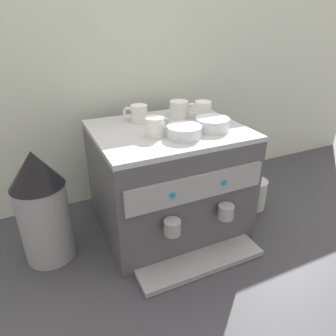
{
  "coord_description": "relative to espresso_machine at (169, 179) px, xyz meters",
  "views": [
    {
      "loc": [
        -0.45,
        -0.98,
        0.8
      ],
      "look_at": [
        0.0,
        0.0,
        0.26
      ],
      "focal_mm": 32.77,
      "sensor_mm": 36.0,
      "label": 1
    }
  ],
  "objects": [
    {
      "name": "tiled_backsplash_wall",
      "position": [
        0.0,
        0.34,
        0.28
      ],
      "size": [
        2.8,
        0.03,
        0.97
      ],
      "primitive_type": "cube",
      "color": "silver",
      "rests_on": "ground_plane"
    },
    {
      "name": "coffee_grinder",
      "position": [
        -0.47,
        0.0,
        0.0
      ],
      "size": [
        0.18,
        0.18,
        0.42
      ],
      "color": "#939399",
      "rests_on": "ground_plane"
    },
    {
      "name": "ground_plane",
      "position": [
        0.0,
        0.0,
        -0.21
      ],
      "size": [
        4.0,
        4.0,
        0.0
      ],
      "primitive_type": "plane",
      "color": "#38383D"
    },
    {
      "name": "ceramic_bowl_1",
      "position": [
        0.01,
        -0.11,
        0.23
      ],
      "size": [
        0.12,
        0.12,
        0.04
      ],
      "color": "silver",
      "rests_on": "espresso_machine"
    },
    {
      "name": "ceramic_cup_0",
      "position": [
        0.09,
        0.11,
        0.25
      ],
      "size": [
        0.07,
        0.11,
        0.07
      ],
      "color": "white",
      "rests_on": "espresso_machine"
    },
    {
      "name": "ceramic_bowl_0",
      "position": [
        0.14,
        -0.08,
        0.23
      ],
      "size": [
        0.12,
        0.12,
        0.04
      ],
      "color": "silver",
      "rests_on": "espresso_machine"
    },
    {
      "name": "ceramic_cup_1",
      "position": [
        -0.07,
        0.12,
        0.25
      ],
      "size": [
        0.09,
        0.08,
        0.07
      ],
      "color": "white",
      "rests_on": "espresso_machine"
    },
    {
      "name": "espresso_machine",
      "position": [
        0.0,
        0.0,
        0.0
      ],
      "size": [
        0.55,
        0.57,
        0.42
      ],
      "color": "#4C4C51",
      "rests_on": "ground_plane"
    },
    {
      "name": "ceramic_cup_3",
      "position": [
        -0.07,
        -0.05,
        0.25
      ],
      "size": [
        0.1,
        0.06,
        0.07
      ],
      "color": "white",
      "rests_on": "espresso_machine"
    },
    {
      "name": "milk_pitcher",
      "position": [
        0.4,
        -0.05,
        -0.14
      ],
      "size": [
        0.11,
        0.11,
        0.14
      ],
      "primitive_type": "cylinder",
      "color": "#B7B7BC",
      "rests_on": "ground_plane"
    },
    {
      "name": "ceramic_cup_2",
      "position": [
        0.17,
        0.05,
        0.25
      ],
      "size": [
        0.09,
        0.09,
        0.07
      ],
      "color": "white",
      "rests_on": "espresso_machine"
    }
  ]
}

